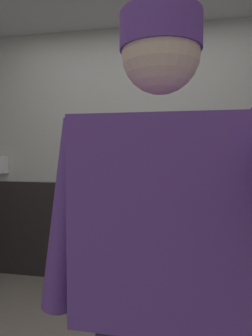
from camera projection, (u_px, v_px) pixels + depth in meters
wall_back at (137, 158)px, 3.04m from camera, size 4.79×0.12×2.52m
wainscot_band_back at (135, 235)px, 3.01m from camera, size 4.19×0.03×1.01m
urinal_solo at (139, 210)px, 2.84m from camera, size 0.40×0.34×1.24m
person at (159, 278)px, 0.82m from camera, size 0.65×0.60×1.69m
soap_dispenser at (2, 165)px, 3.23m from camera, size 0.10×0.07×0.18m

